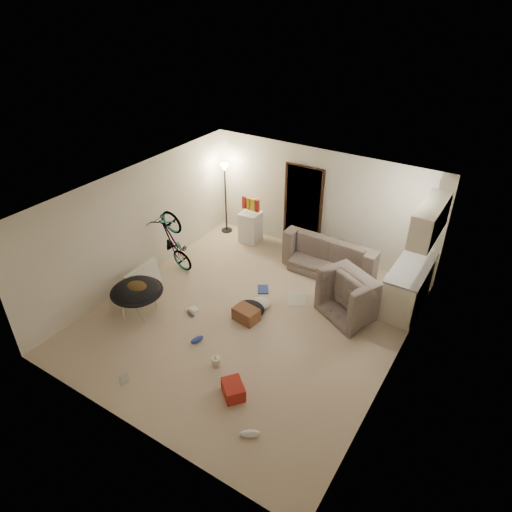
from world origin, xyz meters
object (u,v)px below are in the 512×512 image
Objects in this scene: floor_lamp at (225,184)px; armchair at (361,297)px; mini_fridge at (251,227)px; tv_box at (144,280)px; kitchen_counter at (408,287)px; saucer_chair at (137,295)px; juicer at (216,361)px; sofa at (333,257)px; drink_case_a at (246,314)px; drink_case_b at (233,390)px; bicycle at (175,254)px.

floor_lamp is 1.66× the size of armchair.
tv_box is at bearing -105.14° from mini_fridge.
kitchen_counter is 1.50× the size of saucer_chair.
juicer is (2.63, -4.00, -1.21)m from floor_lamp.
tv_box is at bearing 126.18° from saucer_chair.
kitchen_counter is at bearing 24.75° from tv_box.
kitchen_counter is 0.71× the size of sofa.
mini_fridge is 3.09m from drink_case_a.
juicer is at bearing 88.20° from armchair.
drink_case_b is (0.84, -1.65, -0.02)m from drink_case_a.
sofa is 3.50m from bicycle.
kitchen_counter is 0.95× the size of bicycle.
drink_case_b is (-0.89, -3.06, -0.24)m from armchair.
floor_lamp is 0.86× the size of sofa.
drink_case_b is 1.75× the size of juicer.
armchair is 4.68× the size of juicer.
mini_fridge is 4.32m from juicer.
drink_case_b is at bearing -113.07° from kitchen_counter.
saucer_chair is at bearing -81.94° from floor_lamp.
saucer_chair is 2.12m from drink_case_a.
kitchen_counter is at bearing 48.07° from drink_case_a.
drink_case_a is 1.29m from juicer.
floor_lamp is 3.21m from sofa.
drink_case_a is (-1.73, -1.41, -0.22)m from armchair.
juicer is (1.83, -3.90, -0.29)m from mini_fridge.
bicycle is 2.12m from mini_fridge.
tv_box is (-4.03, -1.76, -0.06)m from armchair.
juicer is at bearing -56.66° from floor_lamp.
floor_lamp is at bearing 8.35° from bicycle.
armchair is 1.09× the size of saucer_chair.
juicer is (0.23, -1.27, -0.04)m from drink_case_a.
tv_box is at bearing -88.14° from floor_lamp.
floor_lamp is 3.25m from tv_box.
sofa is at bearing -51.44° from bicycle.
saucer_chair is 2.17m from juicer.
bicycle is 3.38× the size of drink_case_a.
floor_lamp is 2.29m from bicycle.
juicer is (2.11, -0.34, -0.33)m from saucer_chair.
bicycle is at bearing -111.21° from mini_fridge.
floor_lamp is 3.80m from saucer_chair.
bicycle is 1.57× the size of saucer_chair.
floor_lamp is 7.78× the size of juicer.
drink_case_a is (2.30, -0.63, -0.28)m from bicycle.
juicer is (-0.41, -3.80, -0.21)m from sofa.
sofa is 2.40× the size of tv_box.
saucer_chair is at bearing -146.22° from drink_case_a.
bicycle is (-4.03, -0.78, 0.06)m from armchair.
tv_box is (-0.70, -2.99, -0.09)m from mini_fridge.
bicycle is at bearing -176.62° from drink_case_b.
floor_lamp reaches higher than kitchen_counter.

